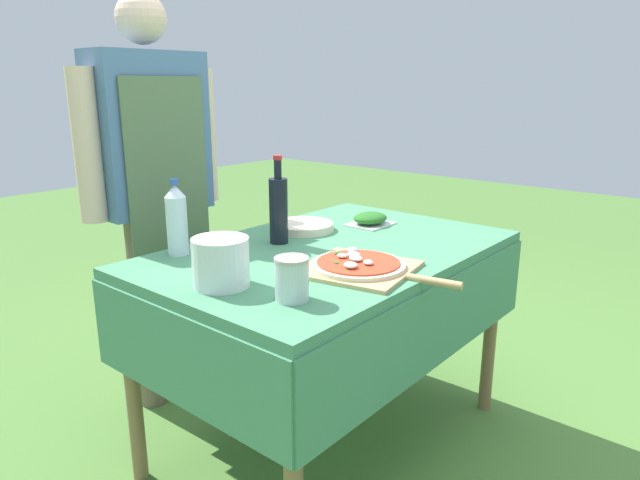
{
  "coord_description": "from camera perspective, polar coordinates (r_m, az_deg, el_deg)",
  "views": [
    {
      "loc": [
        -1.48,
        -1.2,
        1.32
      ],
      "look_at": [
        -0.05,
        0.0,
        0.8
      ],
      "focal_mm": 32.0,
      "sensor_mm": 36.0,
      "label": 1
    }
  ],
  "objects": [
    {
      "name": "ground_plane",
      "position": [
        2.32,
        0.92,
        -19.24
      ],
      "size": [
        12.0,
        12.0,
        0.0
      ],
      "primitive_type": "plane",
      "color": "#517F38"
    },
    {
      "name": "prep_table",
      "position": [
        2.01,
        1.0,
        -3.42
      ],
      "size": [
        1.31,
        0.86,
        0.76
      ],
      "color": "#478960",
      "rests_on": "ground"
    },
    {
      "name": "person_cook",
      "position": [
        2.36,
        -16.29,
        6.31
      ],
      "size": [
        0.62,
        0.21,
        1.64
      ],
      "rotation": [
        0.0,
        0.0,
        3.13
      ],
      "color": "#70604C",
      "rests_on": "ground"
    },
    {
      "name": "pizza_on_peel",
      "position": [
        1.74,
        4.07,
        -2.64
      ],
      "size": [
        0.37,
        0.5,
        0.05
      ],
      "rotation": [
        0.0,
        0.0,
        0.18
      ],
      "color": "tan",
      "rests_on": "prep_table"
    },
    {
      "name": "oil_bottle",
      "position": [
        2.02,
        -4.17,
        3.14
      ],
      "size": [
        0.07,
        0.07,
        0.31
      ],
      "color": "black",
      "rests_on": "prep_table"
    },
    {
      "name": "water_bottle",
      "position": [
        1.94,
        -14.15,
        2.01
      ],
      "size": [
        0.07,
        0.07,
        0.25
      ],
      "color": "silver",
      "rests_on": "prep_table"
    },
    {
      "name": "herb_container",
      "position": [
        2.31,
        5.05,
        2.11
      ],
      "size": [
        0.18,
        0.15,
        0.05
      ],
      "rotation": [
        0.0,
        0.0,
        0.0
      ],
      "color": "silver",
      "rests_on": "prep_table"
    },
    {
      "name": "mixing_tub",
      "position": [
        1.62,
        -9.89,
        -2.2
      ],
      "size": [
        0.16,
        0.16,
        0.14
      ],
      "primitive_type": "cylinder",
      "color": "silver",
      "rests_on": "prep_table"
    },
    {
      "name": "plate_stack",
      "position": [
        2.22,
        -1.73,
        1.35
      ],
      "size": [
        0.24,
        0.24,
        0.03
      ],
      "color": "beige",
      "rests_on": "prep_table"
    },
    {
      "name": "sauce_jar",
      "position": [
        1.5,
        -2.83,
        -4.14
      ],
      "size": [
        0.09,
        0.09,
        0.12
      ],
      "color": "silver",
      "rests_on": "prep_table"
    }
  ]
}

